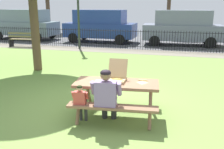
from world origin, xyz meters
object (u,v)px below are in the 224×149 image
park_bench_left (23,40)px  adult_at_table (107,95)px  picnic_table_foreground (116,90)px  parked_car_center (100,25)px  parked_car_left (25,24)px  parked_car_right (182,27)px  child_at_table (81,100)px  pizza_slice_on_table (142,82)px  pizza_box_open (116,77)px  lamp_post_walkway (78,0)px

park_bench_left → adult_at_table: bearing=-47.8°
picnic_table_foreground → parked_car_center: (-3.88, 10.97, 0.50)m
park_bench_left → parked_car_left: (-1.84, 3.11, 0.68)m
park_bench_left → parked_car_left: size_ratio=0.35×
adult_at_table → parked_car_right: (1.37, 11.49, 0.44)m
child_at_table → parked_car_left: size_ratio=0.18×
pizza_slice_on_table → parked_car_left: (-10.05, 10.82, 0.32)m
pizza_box_open → parked_car_center: size_ratio=0.11×
picnic_table_foreground → park_bench_left: park_bench_left is taller
pizza_box_open → parked_car_center: (-3.85, 10.86, 0.24)m
pizza_slice_on_table → lamp_post_walkway: (-4.76, 7.99, 1.87)m
parked_car_left → lamp_post_walkway: bearing=-28.2°
pizza_slice_on_table → parked_car_center: bearing=112.2°
picnic_table_foreground → lamp_post_walkway: 9.39m
picnic_table_foreground → park_bench_left: size_ratio=1.20×
park_bench_left → pizza_slice_on_table: bearing=-43.2°
pizza_slice_on_table → parked_car_left: size_ratio=0.06×
parked_car_right → pizza_slice_on_table: bearing=-94.0°
pizza_box_open → adult_at_table: (-0.04, -0.62, -0.20)m
picnic_table_foreground → lamp_post_walkway: bearing=117.4°
picnic_table_foreground → pizza_box_open: size_ratio=3.67×
pizza_box_open → parked_car_right: 10.95m
parked_car_center → adult_at_table: bearing=-71.6°
picnic_table_foreground → pizza_slice_on_table: pizza_slice_on_table is taller
pizza_box_open → parked_car_center: bearing=109.5°
lamp_post_walkway → pizza_slice_on_table: bearing=-59.2°
lamp_post_walkway → parked_car_right: bearing=27.2°
lamp_post_walkway → parked_car_left: lamp_post_walkway is taller
child_at_table → parked_car_left: 14.62m
adult_at_table → lamp_post_walkway: 9.80m
parked_car_right → pizza_box_open: bearing=-97.0°
lamp_post_walkway → parked_car_center: lamp_post_walkway is taller
child_at_table → parked_car_center: 12.05m
pizza_slice_on_table → adult_at_table: (-0.61, -0.66, -0.12)m
pizza_slice_on_table → pizza_box_open: bearing=-176.3°
child_at_table → parked_car_right: bearing=80.7°
child_at_table → park_bench_left: size_ratio=0.52×
adult_at_table → child_at_table: bearing=-170.5°
pizza_box_open → lamp_post_walkway: lamp_post_walkway is taller
parked_car_left → pizza_slice_on_table: bearing=-47.1°
pizza_box_open → pizza_slice_on_table: bearing=3.7°
child_at_table → parked_car_right: size_ratio=0.18×
picnic_table_foreground → pizza_slice_on_table: (0.54, 0.15, 0.18)m
parked_car_left → parked_car_right: bearing=0.0°
picnic_table_foreground → park_bench_left: 10.99m
pizza_slice_on_table → parked_car_center: 11.70m
parked_car_right → child_at_table: bearing=-99.3°
picnic_table_foreground → lamp_post_walkway: (-4.22, 8.14, 2.05)m
park_bench_left → parked_car_center: size_ratio=0.35×
child_at_table → parked_car_right: 11.74m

